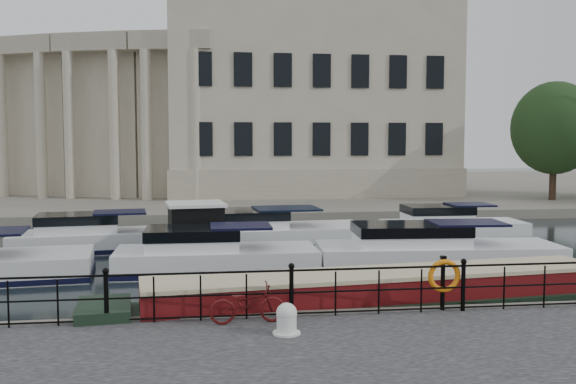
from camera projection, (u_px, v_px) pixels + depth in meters
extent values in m
plane|color=black|center=(279.00, 314.00, 16.54)|extent=(160.00, 160.00, 0.00)
cube|color=#6B665B|center=(224.00, 189.00, 55.03)|extent=(120.00, 42.00, 0.55)
cylinder|color=black|center=(106.00, 299.00, 13.69)|extent=(0.10, 0.10, 1.10)
sphere|color=black|center=(106.00, 271.00, 13.64)|extent=(0.14, 0.14, 0.14)
cylinder|color=black|center=(291.00, 293.00, 14.23)|extent=(0.10, 0.10, 1.10)
sphere|color=black|center=(291.00, 266.00, 14.18)|extent=(0.14, 0.14, 0.14)
cylinder|color=black|center=(463.00, 287.00, 14.76)|extent=(0.10, 0.10, 1.10)
sphere|color=black|center=(464.00, 262.00, 14.71)|extent=(0.14, 0.14, 0.14)
cylinder|color=black|center=(291.00, 271.00, 14.19)|extent=(24.00, 0.05, 0.05)
cylinder|color=black|center=(291.00, 293.00, 14.23)|extent=(24.00, 0.04, 0.04)
cylinder|color=black|center=(291.00, 314.00, 14.26)|extent=(24.00, 0.04, 0.04)
cube|color=#ADA38C|center=(305.00, 100.00, 49.32)|extent=(20.00, 14.00, 14.00)
cube|color=#9E937F|center=(305.00, 2.00, 48.73)|extent=(20.40, 14.40, 0.80)
cube|color=#9E937F|center=(304.00, 178.00, 49.81)|extent=(20.30, 14.30, 2.00)
cube|color=#ADA38C|center=(181.00, 117.00, 44.27)|extent=(5.73, 4.06, 11.00)
cube|color=#9E937F|center=(172.00, 41.00, 41.89)|extent=(5.62, 2.73, 1.20)
cylinder|color=#ADA38C|center=(196.00, 125.00, 41.63)|extent=(0.70, 0.70, 9.80)
cylinder|color=#ADA38C|center=(146.00, 125.00, 41.90)|extent=(0.70, 0.70, 9.80)
cube|color=#ADA38C|center=(110.00, 118.00, 45.00)|extent=(5.90, 4.56, 11.00)
cube|color=#9E937F|center=(94.00, 43.00, 42.66)|extent=(5.62, 3.30, 1.20)
cylinder|color=#ADA38C|center=(114.00, 125.00, 42.21)|extent=(0.70, 0.70, 9.80)
cylinder|color=#ADA38C|center=(69.00, 126.00, 42.87)|extent=(0.70, 0.70, 9.80)
cube|color=#ADA38C|center=(46.00, 118.00, 46.34)|extent=(5.99, 4.99, 11.00)
cube|color=#9E937F|center=(24.00, 46.00, 44.06)|extent=(5.55, 3.83, 1.20)
cylinder|color=#ADA38C|center=(41.00, 126.00, 43.44)|extent=(0.70, 0.70, 9.80)
cylinder|color=#ADA38C|center=(2.00, 126.00, 44.48)|extent=(0.70, 0.70, 9.80)
imported|color=#4B0D0D|center=(248.00, 304.00, 13.75)|extent=(1.67, 0.67, 0.86)
cylinder|color=silver|center=(287.00, 324.00, 13.02)|extent=(0.41, 0.41, 0.43)
sphere|color=silver|center=(287.00, 313.00, 13.00)|extent=(0.43, 0.43, 0.43)
cylinder|color=silver|center=(287.00, 333.00, 13.03)|extent=(0.57, 0.57, 0.04)
cylinder|color=black|center=(443.00, 284.00, 14.85)|extent=(0.10, 0.10, 1.22)
cube|color=black|center=(443.00, 258.00, 14.80)|extent=(0.12, 0.12, 0.08)
torus|color=orange|center=(444.00, 276.00, 14.75)|extent=(0.78, 0.12, 0.78)
cube|color=black|center=(380.00, 314.00, 16.16)|extent=(14.90, 3.57, 0.89)
cube|color=#5E0D10|center=(381.00, 289.00, 16.10)|extent=(11.93, 2.96, 0.69)
cube|color=#C9BA91|center=(381.00, 273.00, 16.07)|extent=(11.94, 3.01, 0.10)
cube|color=#6B665B|center=(196.00, 256.00, 24.59)|extent=(3.21, 2.78, 0.24)
cube|color=black|center=(196.00, 229.00, 24.50)|extent=(2.18, 2.18, 1.76)
cube|color=white|center=(195.00, 204.00, 24.43)|extent=(2.40, 2.40, 0.12)
cube|color=white|center=(217.00, 266.00, 21.90)|extent=(6.81, 2.63, 1.20)
cube|color=black|center=(217.00, 268.00, 21.91)|extent=(6.88, 2.66, 0.18)
cube|color=white|center=(193.00, 242.00, 21.73)|extent=(3.07, 2.14, 0.90)
cube|color=black|center=(241.00, 226.00, 21.89)|extent=(2.05, 1.82, 0.08)
cube|color=white|center=(438.00, 261.00, 22.80)|extent=(8.67, 3.23, 1.20)
cube|color=black|center=(438.00, 263.00, 22.81)|extent=(8.76, 3.27, 0.18)
cube|color=white|center=(410.00, 237.00, 22.66)|extent=(3.97, 2.44, 0.90)
cube|color=black|center=(467.00, 223.00, 22.76)|extent=(2.67, 2.04, 0.08)
cube|color=silver|center=(100.00, 246.00, 26.03)|extent=(7.10, 3.27, 1.20)
cube|color=black|center=(100.00, 248.00, 26.04)|extent=(7.17, 3.31, 0.18)
cube|color=silver|center=(78.00, 226.00, 25.76)|extent=(3.30, 2.38, 0.90)
cube|color=black|center=(120.00, 212.00, 26.13)|extent=(2.25, 1.97, 0.08)
cube|color=white|center=(262.00, 240.00, 27.42)|extent=(9.26, 3.79, 1.20)
cube|color=black|center=(262.00, 242.00, 27.42)|extent=(9.35, 3.83, 0.18)
cube|color=white|center=(236.00, 221.00, 27.12)|extent=(4.26, 2.84, 0.90)
cube|color=black|center=(286.00, 208.00, 27.54)|extent=(2.88, 2.36, 0.08)
cube|color=white|center=(453.00, 234.00, 29.22)|extent=(6.40, 2.52, 1.20)
cube|color=black|center=(453.00, 236.00, 29.23)|extent=(6.46, 2.55, 0.18)
cube|color=white|center=(437.00, 216.00, 29.06)|extent=(2.89, 2.04, 0.90)
cube|color=black|center=(470.00, 205.00, 29.20)|extent=(1.93, 1.73, 0.08)
cylinder|color=black|center=(553.00, 181.00, 42.16)|extent=(0.44, 0.44, 2.54)
ellipsoid|color=black|center=(554.00, 128.00, 41.88)|extent=(5.52, 5.52, 6.10)
sphere|color=black|center=(566.00, 139.00, 41.62)|extent=(4.07, 4.07, 4.07)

